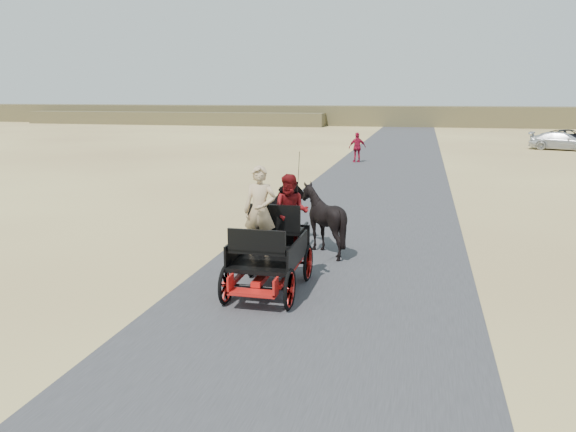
% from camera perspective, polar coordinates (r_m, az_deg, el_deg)
% --- Properties ---
extents(ground, '(140.00, 140.00, 0.00)m').
position_cam_1_polar(ground, '(11.11, 3.41, -8.23)').
color(ground, tan).
extents(road, '(6.00, 140.00, 0.01)m').
position_cam_1_polar(road, '(11.11, 3.41, -8.20)').
color(road, '#38383A').
rests_on(road, ground).
extents(ridge_far, '(140.00, 6.00, 2.40)m').
position_cam_1_polar(ridge_far, '(72.32, 12.24, 9.90)').
color(ridge_far, brown).
rests_on(ridge_far, ground).
extents(ridge_near, '(40.00, 4.00, 1.60)m').
position_cam_1_polar(ridge_near, '(75.35, -11.65, 9.70)').
color(ridge_near, brown).
rests_on(ridge_near, ground).
extents(carriage, '(1.30, 2.40, 0.72)m').
position_cam_1_polar(carriage, '(11.36, -1.89, -5.82)').
color(carriage, black).
rests_on(carriage, ground).
extents(horse_left, '(0.91, 2.01, 1.70)m').
position_cam_1_polar(horse_left, '(14.17, -0.84, -0.11)').
color(horse_left, black).
rests_on(horse_left, ground).
extents(horse_right, '(1.37, 1.54, 1.70)m').
position_cam_1_polar(horse_right, '(13.94, 3.54, -0.33)').
color(horse_right, black).
rests_on(horse_right, ground).
extents(driver_man, '(0.66, 0.43, 1.80)m').
position_cam_1_polar(driver_man, '(11.13, -2.86, 0.51)').
color(driver_man, tan).
rests_on(driver_man, carriage).
extents(passenger_woman, '(0.77, 0.60, 1.58)m').
position_cam_1_polar(passenger_woman, '(11.55, 0.29, 0.39)').
color(passenger_woman, '#660C0F').
rests_on(passenger_woman, carriage).
extents(pedestrian, '(1.09, 0.78, 1.73)m').
position_cam_1_polar(pedestrian, '(32.89, 7.06, 6.93)').
color(pedestrian, maroon).
rests_on(pedestrian, ground).
extents(car_c, '(4.65, 2.92, 1.26)m').
position_cam_1_polar(car_c, '(44.40, 26.05, 6.85)').
color(car_c, silver).
rests_on(car_c, ground).
extents(car_d, '(4.40, 2.37, 1.17)m').
position_cam_1_polar(car_d, '(49.50, 26.75, 7.17)').
color(car_d, black).
rests_on(car_d, ground).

